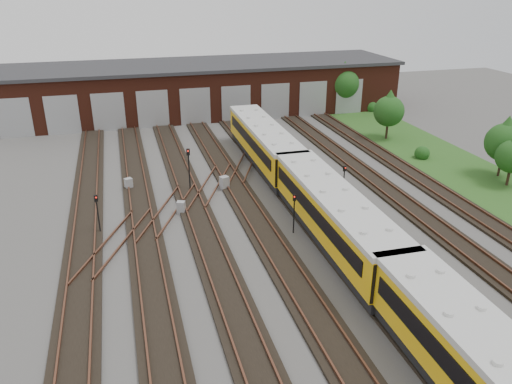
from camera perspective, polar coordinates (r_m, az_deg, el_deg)
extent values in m
plane|color=#4B4946|center=(31.37, 7.01, -8.33)|extent=(120.00, 120.00, 0.00)
cube|color=black|center=(29.60, -19.55, -11.59)|extent=(2.40, 70.00, 0.18)
cube|color=brown|center=(29.60, -21.00, -11.44)|extent=(0.10, 70.00, 0.15)
cube|color=brown|center=(29.44, -18.18, -11.20)|extent=(0.10, 70.00, 0.15)
cube|color=black|center=(29.43, -11.67, -10.81)|extent=(2.40, 70.00, 0.18)
cube|color=brown|center=(29.33, -13.12, -10.70)|extent=(0.10, 70.00, 0.15)
cube|color=brown|center=(29.37, -10.29, -10.39)|extent=(0.10, 70.00, 0.15)
cube|color=black|center=(29.80, -3.90, -9.85)|extent=(2.40, 70.00, 0.18)
cube|color=brown|center=(29.60, -5.28, -9.77)|extent=(0.10, 70.00, 0.15)
cube|color=brown|center=(29.83, -2.54, -9.40)|extent=(0.10, 70.00, 0.15)
cube|color=black|center=(30.69, 3.51, -8.76)|extent=(2.40, 70.00, 0.18)
cube|color=brown|center=(30.41, 2.23, -8.70)|extent=(0.10, 70.00, 0.15)
cube|color=brown|center=(30.82, 4.80, -8.30)|extent=(0.10, 70.00, 0.15)
cube|color=black|center=(32.06, 10.36, -7.62)|extent=(2.40, 70.00, 0.18)
cube|color=brown|center=(31.70, 9.20, -7.57)|extent=(0.10, 70.00, 0.15)
cube|color=brown|center=(32.27, 11.54, -7.16)|extent=(0.10, 70.00, 0.15)
cube|color=black|center=(33.85, 16.52, -6.49)|extent=(2.40, 70.00, 0.18)
cube|color=brown|center=(33.42, 15.50, -6.44)|extent=(0.10, 70.00, 0.15)
cube|color=brown|center=(34.13, 17.59, -6.05)|extent=(0.10, 70.00, 0.15)
cube|color=black|center=(36.00, 21.99, -5.42)|extent=(2.40, 70.00, 0.18)
cube|color=brown|center=(35.51, 21.10, -5.38)|extent=(0.10, 70.00, 0.15)
cube|color=brown|center=(36.34, 22.94, -5.01)|extent=(0.10, 70.00, 0.15)
cube|color=black|center=(38.44, 26.79, -4.44)|extent=(2.40, 70.00, 0.18)
cube|color=brown|center=(37.91, 26.02, -4.39)|extent=(0.10, 70.00, 0.15)
cube|color=brown|center=(38.18, -9.96, -2.02)|extent=(5.40, 9.62, 0.15)
cube|color=brown|center=(42.29, -5.18, 0.81)|extent=(5.40, 9.62, 0.15)
cube|color=brown|center=(46.71, -1.27, 3.13)|extent=(5.40, 9.62, 0.15)
cube|color=brown|center=(34.52, -15.84, -5.48)|extent=(5.40, 9.62, 0.15)
cube|color=brown|center=(51.38, 1.96, 5.02)|extent=(5.40, 9.62, 0.15)
cube|color=#512014|center=(66.75, -6.08, 11.63)|extent=(50.00, 12.00, 6.00)
cube|color=#2E2E30|center=(66.19, -6.20, 14.30)|extent=(51.00, 12.50, 0.40)
cube|color=#989A9D|center=(61.23, -25.90, 7.60)|extent=(3.60, 0.12, 4.40)
cube|color=#989A9D|center=(60.51, -21.24, 8.19)|extent=(3.60, 0.12, 4.40)
cube|color=#989A9D|center=(60.19, -16.48, 8.75)|extent=(3.60, 0.12, 4.40)
cube|color=#989A9D|center=(60.30, -11.69, 9.24)|extent=(3.60, 0.12, 4.40)
cube|color=#989A9D|center=(60.81, -6.94, 9.67)|extent=(3.60, 0.12, 4.40)
cube|color=#989A9D|center=(61.73, -2.29, 10.02)|extent=(3.60, 0.12, 4.40)
cube|color=#989A9D|center=(63.03, 2.21, 10.30)|extent=(3.60, 0.12, 4.40)
cube|color=#989A9D|center=(64.70, 6.51, 10.51)|extent=(3.60, 0.12, 4.40)
cube|color=#989A9D|center=(66.69, 10.57, 10.66)|extent=(3.60, 0.12, 4.40)
cube|color=#21511B|center=(48.40, 23.66, 1.54)|extent=(8.00, 55.00, 0.05)
cube|color=black|center=(33.74, 8.63, -4.72)|extent=(2.77, 16.60, 0.66)
cube|color=gold|center=(33.05, 8.79, -2.35)|extent=(3.11, 16.61, 2.43)
cube|color=silver|center=(32.48, 8.93, -0.15)|extent=(3.22, 16.61, 0.33)
cube|color=black|center=(32.41, 6.44, -2.21)|extent=(0.27, 14.58, 0.94)
cube|color=black|center=(33.50, 11.11, -1.63)|extent=(0.27, 14.58, 0.94)
cube|color=black|center=(47.52, 0.92, 4.01)|extent=(2.77, 16.60, 0.66)
cube|color=gold|center=(47.04, 0.93, 5.79)|extent=(3.11, 16.61, 2.43)
cube|color=silver|center=(46.64, 0.94, 7.41)|extent=(3.22, 16.61, 0.33)
cube|color=black|center=(46.60, -0.81, 5.97)|extent=(0.27, 14.58, 0.94)
cube|color=black|center=(47.35, 2.64, 6.24)|extent=(0.27, 14.58, 0.94)
cylinder|color=black|center=(35.93, -17.56, -2.80)|extent=(0.09, 0.09, 2.43)
cube|color=black|center=(35.34, -17.84, -0.70)|extent=(0.26, 0.20, 0.45)
sphere|color=red|center=(35.23, -17.86, -0.62)|extent=(0.11, 0.11, 0.11)
cylinder|color=black|center=(41.37, -7.63, 2.13)|extent=(0.11, 0.11, 3.13)
cube|color=black|center=(40.75, -7.77, 4.55)|extent=(0.30, 0.21, 0.55)
sphere|color=red|center=(40.61, -7.75, 4.65)|extent=(0.13, 0.13, 0.13)
cylinder|color=black|center=(40.00, 9.95, 0.71)|extent=(0.09, 0.09, 2.46)
cube|color=black|center=(39.48, 10.10, 2.65)|extent=(0.24, 0.18, 0.43)
sphere|color=red|center=(39.37, 10.16, 2.73)|extent=(0.10, 0.10, 0.10)
cylinder|color=black|center=(34.42, 4.34, -2.85)|extent=(0.09, 0.09, 2.46)
cube|color=black|center=(33.80, 4.42, -0.64)|extent=(0.26, 0.22, 0.46)
sphere|color=red|center=(33.69, 4.47, -0.56)|extent=(0.11, 0.11, 0.11)
cube|color=#96989B|center=(37.86, -8.56, -1.76)|extent=(0.73, 0.67, 0.97)
cube|color=#96989B|center=(43.08, -14.35, 0.91)|extent=(0.73, 0.68, 0.97)
cube|color=#96989B|center=(41.78, -3.65, 1.04)|extent=(0.85, 0.79, 1.14)
cube|color=#96989B|center=(40.96, 3.91, 0.52)|extent=(0.78, 0.71, 1.07)
cube|color=#96989B|center=(36.56, 11.06, -2.88)|extent=(0.62, 0.53, 1.00)
cylinder|color=black|center=(67.69, 9.84, 9.87)|extent=(0.26, 0.26, 2.05)
sphere|color=#1D4313|center=(67.13, 10.00, 12.13)|extent=(3.98, 3.98, 3.98)
cone|color=#1D4313|center=(66.87, 10.09, 13.33)|extent=(3.41, 3.41, 2.84)
cylinder|color=black|center=(56.92, 14.71, 6.72)|extent=(0.26, 0.26, 1.69)
sphere|color=#1D4313|center=(56.35, 14.95, 8.91)|extent=(3.28, 3.28, 3.28)
cone|color=#1D4313|center=(56.09, 15.07, 10.06)|extent=(2.81, 2.81, 2.35)
cylinder|color=black|center=(49.36, 26.07, 2.56)|extent=(0.21, 0.21, 1.73)
sphere|color=#1D4313|center=(48.69, 26.54, 5.09)|extent=(3.36, 3.36, 3.36)
cone|color=#1D4313|center=(48.38, 26.80, 6.44)|extent=(2.88, 2.88, 2.40)
cylinder|color=black|center=(47.49, 26.86, 1.46)|extent=(0.24, 0.24, 1.43)
sphere|color=#1D4313|center=(51.59, 18.48, 4.43)|extent=(1.45, 1.45, 1.45)
sphere|color=#1D4313|center=(68.88, 13.05, 9.65)|extent=(1.59, 1.59, 1.59)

